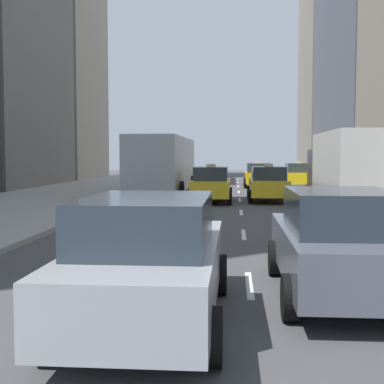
{
  "coord_description": "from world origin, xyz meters",
  "views": [
    {
      "loc": [
        2.33,
        -1.32,
        2.28
      ],
      "look_at": [
        1.18,
        13.11,
        1.29
      ],
      "focal_mm": 50.0,
      "sensor_mm": 36.0,
      "label": 1
    }
  ],
  "objects_px": {
    "taxi_lead": "(258,175)",
    "sedan_silver_behind": "(150,259)",
    "taxi_third": "(211,184)",
    "taxi_fourth": "(297,175)",
    "city_bus": "(164,164)",
    "sedan_black_near": "(338,242)",
    "box_truck": "(350,170)",
    "taxi_second": "(268,184)"
  },
  "relations": [
    {
      "from": "sedan_black_near",
      "to": "taxi_lead",
      "type": "bearing_deg",
      "value": 90.0
    },
    {
      "from": "taxi_lead",
      "to": "sedan_silver_behind",
      "type": "xyz_separation_m",
      "value": [
        -2.8,
        -31.12,
        0.01
      ]
    },
    {
      "from": "taxi_third",
      "to": "sedan_silver_behind",
      "type": "height_order",
      "value": "taxi_third"
    },
    {
      "from": "taxi_lead",
      "to": "taxi_second",
      "type": "distance_m",
      "value": 11.6
    },
    {
      "from": "sedan_black_near",
      "to": "sedan_silver_behind",
      "type": "bearing_deg",
      "value": -150.39
    },
    {
      "from": "taxi_third",
      "to": "taxi_second",
      "type": "bearing_deg",
      "value": 14.81
    },
    {
      "from": "taxi_third",
      "to": "taxi_fourth",
      "type": "height_order",
      "value": "same"
    },
    {
      "from": "taxi_lead",
      "to": "sedan_silver_behind",
      "type": "distance_m",
      "value": 31.25
    },
    {
      "from": "box_truck",
      "to": "city_bus",
      "type": "bearing_deg",
      "value": 134.76
    },
    {
      "from": "taxi_lead",
      "to": "box_truck",
      "type": "bearing_deg",
      "value": -80.68
    },
    {
      "from": "sedan_silver_behind",
      "to": "sedan_black_near",
      "type": "bearing_deg",
      "value": 29.61
    },
    {
      "from": "taxi_third",
      "to": "box_truck",
      "type": "distance_m",
      "value": 7.37
    },
    {
      "from": "taxi_lead",
      "to": "taxi_third",
      "type": "relative_size",
      "value": 1.0
    },
    {
      "from": "taxi_third",
      "to": "sedan_silver_behind",
      "type": "bearing_deg",
      "value": -90.0
    },
    {
      "from": "taxi_fourth",
      "to": "taxi_second",
      "type": "bearing_deg",
      "value": -103.26
    },
    {
      "from": "taxi_second",
      "to": "sedan_black_near",
      "type": "relative_size",
      "value": 0.96
    },
    {
      "from": "sedan_black_near",
      "to": "taxi_fourth",
      "type": "bearing_deg",
      "value": 84.63
    },
    {
      "from": "taxi_lead",
      "to": "sedan_black_near",
      "type": "relative_size",
      "value": 0.96
    },
    {
      "from": "sedan_black_near",
      "to": "city_bus",
      "type": "height_order",
      "value": "city_bus"
    },
    {
      "from": "taxi_fourth",
      "to": "sedan_black_near",
      "type": "xyz_separation_m",
      "value": [
        -2.8,
        -29.81,
        0.0
      ]
    },
    {
      "from": "city_bus",
      "to": "box_truck",
      "type": "xyz_separation_m",
      "value": [
        8.41,
        -8.48,
        -0.08
      ]
    },
    {
      "from": "taxi_third",
      "to": "box_truck",
      "type": "relative_size",
      "value": 0.52
    },
    {
      "from": "taxi_third",
      "to": "taxi_fourth",
      "type": "xyz_separation_m",
      "value": [
        5.6,
        12.62,
        0.0
      ]
    },
    {
      "from": "sedan_silver_behind",
      "to": "city_bus",
      "type": "bearing_deg",
      "value": 97.11
    },
    {
      "from": "taxi_fourth",
      "to": "taxi_third",
      "type": "bearing_deg",
      "value": -113.93
    },
    {
      "from": "taxi_third",
      "to": "taxi_fourth",
      "type": "bearing_deg",
      "value": 66.07
    },
    {
      "from": "taxi_lead",
      "to": "taxi_fourth",
      "type": "xyz_separation_m",
      "value": [
        2.8,
        0.27,
        0.0
      ]
    },
    {
      "from": "taxi_second",
      "to": "taxi_fourth",
      "type": "bearing_deg",
      "value": 76.74
    },
    {
      "from": "taxi_lead",
      "to": "box_truck",
      "type": "relative_size",
      "value": 0.52
    },
    {
      "from": "box_truck",
      "to": "sedan_black_near",
      "type": "bearing_deg",
      "value": -102.66
    },
    {
      "from": "taxi_lead",
      "to": "taxi_fourth",
      "type": "distance_m",
      "value": 2.81
    },
    {
      "from": "sedan_silver_behind",
      "to": "city_bus",
      "type": "xyz_separation_m",
      "value": [
        -2.81,
        22.54,
        0.9
      ]
    },
    {
      "from": "taxi_fourth",
      "to": "city_bus",
      "type": "height_order",
      "value": "city_bus"
    },
    {
      "from": "taxi_third",
      "to": "sedan_silver_behind",
      "type": "distance_m",
      "value": 18.78
    },
    {
      "from": "taxi_second",
      "to": "box_truck",
      "type": "xyz_separation_m",
      "value": [
        2.8,
        -5.46,
        0.83
      ]
    },
    {
      "from": "taxi_lead",
      "to": "city_bus",
      "type": "bearing_deg",
      "value": -123.19
    },
    {
      "from": "sedan_silver_behind",
      "to": "city_bus",
      "type": "distance_m",
      "value": 22.74
    },
    {
      "from": "sedan_black_near",
      "to": "sedan_silver_behind",
      "type": "xyz_separation_m",
      "value": [
        -2.8,
        -1.59,
        0.0
      ]
    },
    {
      "from": "sedan_silver_behind",
      "to": "box_truck",
      "type": "bearing_deg",
      "value": 68.28
    },
    {
      "from": "taxi_second",
      "to": "city_bus",
      "type": "relative_size",
      "value": 0.38
    },
    {
      "from": "box_truck",
      "to": "sedan_silver_behind",
      "type": "bearing_deg",
      "value": -111.72
    },
    {
      "from": "sedan_silver_behind",
      "to": "city_bus",
      "type": "relative_size",
      "value": 0.42
    }
  ]
}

